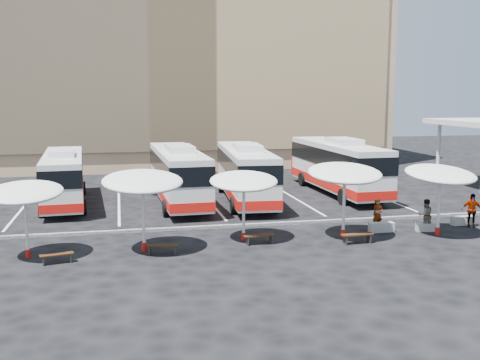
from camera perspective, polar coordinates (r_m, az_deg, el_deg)
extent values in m
plane|color=black|center=(30.19, -0.65, -5.03)|extent=(120.00, 120.00, 0.00)
cube|color=tan|center=(61.26, -6.86, 13.63)|extent=(42.00, 18.00, 25.00)
cube|color=tan|center=(52.20, -5.88, 13.96)|extent=(40.00, 0.30, 20.00)
cylinder|color=silver|center=(49.34, 19.50, 2.65)|extent=(0.30, 0.30, 4.80)
cube|color=black|center=(30.65, -0.84, -4.68)|extent=(34.00, 0.25, 0.15)
cube|color=white|center=(37.93, -21.30, -2.79)|extent=(0.15, 12.00, 0.01)
cube|color=white|center=(37.43, -12.20, -2.53)|extent=(0.15, 12.00, 0.01)
cube|color=white|center=(37.89, -3.08, -2.21)|extent=(0.15, 12.00, 0.01)
cube|color=white|center=(39.27, 5.60, -1.86)|extent=(0.15, 12.00, 0.01)
cube|color=white|center=(41.48, 13.52, -1.49)|extent=(0.15, 12.00, 0.01)
cube|color=silver|center=(38.50, -17.49, 0.38)|extent=(3.08, 11.60, 2.87)
cube|color=black|center=(38.43, -17.53, 1.22)|extent=(3.14, 11.66, 1.05)
cube|color=red|center=(38.66, -17.42, -1.17)|extent=(3.14, 11.66, 0.53)
cube|color=red|center=(44.28, -17.24, 0.49)|extent=(2.46, 0.34, 1.34)
cube|color=silver|center=(37.36, -17.65, 2.64)|extent=(1.70, 2.96, 0.38)
cylinder|color=black|center=(42.07, -18.90, -0.93)|extent=(0.39, 0.97, 0.96)
cylinder|color=black|center=(42.00, -15.65, -0.80)|extent=(0.39, 0.97, 0.96)
cylinder|color=black|center=(35.03, -19.53, -2.82)|extent=(0.39, 0.97, 0.96)
cylinder|color=black|center=(34.94, -15.61, -2.67)|extent=(0.39, 0.97, 0.96)
cube|color=silver|center=(37.37, -6.33, 0.69)|extent=(2.91, 12.35, 3.07)
cube|color=black|center=(37.29, -6.34, 1.62)|extent=(2.97, 12.41, 1.13)
cube|color=red|center=(37.54, -6.30, -1.01)|extent=(2.97, 12.41, 0.56)
cube|color=red|center=(43.51, -7.38, 0.78)|extent=(2.62, 0.28, 1.43)
cube|color=silver|center=(36.16, -6.16, 3.20)|extent=(1.72, 3.12, 0.41)
cylinder|color=black|center=(40.97, -8.73, -0.75)|extent=(0.39, 1.03, 1.02)
cylinder|color=black|center=(41.27, -5.19, -0.62)|extent=(0.39, 1.03, 1.02)
cylinder|color=black|center=(33.46, -7.53, -2.85)|extent=(0.39, 1.03, 1.02)
cylinder|color=black|center=(33.82, -3.22, -2.67)|extent=(0.39, 1.03, 1.02)
cube|color=silver|center=(37.85, 0.53, 0.85)|extent=(3.55, 12.50, 3.08)
cube|color=black|center=(37.77, 0.53, 1.78)|extent=(3.62, 12.56, 1.13)
cube|color=red|center=(38.02, 0.53, -0.83)|extent=(3.62, 12.56, 0.57)
cube|color=red|center=(44.01, -0.60, 0.94)|extent=(2.64, 0.42, 1.44)
cube|color=silver|center=(36.64, 0.76, 3.34)|extent=(1.89, 3.20, 0.41)
cylinder|color=black|center=(41.45, -1.93, -0.55)|extent=(0.44, 1.05, 1.03)
cylinder|color=black|center=(41.78, 1.58, -0.47)|extent=(0.44, 1.05, 1.03)
cylinder|color=black|center=(33.92, -0.64, -2.62)|extent=(0.44, 1.05, 1.03)
cylinder|color=black|center=(34.31, 3.63, -2.50)|extent=(0.44, 1.05, 1.03)
cube|color=silver|center=(41.44, 9.86, 1.52)|extent=(2.85, 12.84, 3.20)
cube|color=black|center=(41.36, 9.88, 2.40)|extent=(2.91, 12.91, 1.17)
cube|color=red|center=(41.60, 9.82, -0.09)|extent=(2.91, 12.91, 0.59)
cube|color=red|center=(47.45, 6.84, 1.51)|extent=(2.74, 0.25, 1.49)
cube|color=silver|center=(40.28, 10.51, 3.89)|extent=(1.75, 3.23, 0.43)
cylinder|color=black|center=(44.62, 6.37, 0.09)|extent=(0.39, 1.07, 1.07)
cylinder|color=black|center=(45.57, 9.54, 0.20)|extent=(0.39, 1.07, 1.07)
cylinder|color=black|center=(37.27, 10.44, -1.70)|extent=(0.39, 1.07, 1.07)
cylinder|color=black|center=(38.40, 14.10, -1.52)|extent=(0.39, 1.07, 1.07)
cylinder|color=silver|center=(26.41, -20.87, -4.37)|extent=(0.14, 0.14, 2.91)
cylinder|color=red|center=(26.71, -20.72, -7.01)|extent=(0.22, 0.22, 0.39)
ellipsoid|color=silver|center=(26.12, -21.05, -1.16)|extent=(3.48, 3.52, 1.00)
cylinder|color=silver|center=(26.03, -9.77, -3.75)|extent=(0.17, 0.17, 3.23)
cylinder|color=red|center=(26.36, -9.69, -6.72)|extent=(0.26, 0.26, 0.43)
ellipsoid|color=silver|center=(25.73, -9.87, -0.12)|extent=(4.07, 4.11, 1.10)
cylinder|color=silver|center=(27.63, 0.37, -3.20)|extent=(0.15, 0.15, 2.94)
cylinder|color=red|center=(27.92, 0.37, -5.76)|extent=(0.24, 0.24, 0.39)
ellipsoid|color=silver|center=(27.35, 0.37, -0.09)|extent=(3.74, 3.78, 1.01)
cylinder|color=silver|center=(28.60, 10.51, -2.63)|extent=(0.16, 0.16, 3.25)
cylinder|color=red|center=(28.91, 10.43, -5.36)|extent=(0.25, 0.25, 0.43)
ellipsoid|color=silver|center=(28.32, 10.60, 0.71)|extent=(3.89, 3.94, 1.11)
cylinder|color=silver|center=(30.40, 19.54, -2.44)|extent=(0.16, 0.16, 3.12)
cylinder|color=red|center=(30.68, 19.41, -4.92)|extent=(0.25, 0.25, 0.42)
ellipsoid|color=silver|center=(30.15, 19.69, 0.57)|extent=(3.86, 3.90, 1.07)
cube|color=black|center=(25.39, -18.13, -7.20)|extent=(1.44, 0.66, 0.06)
cube|color=black|center=(25.40, -19.36, -7.76)|extent=(0.13, 0.36, 0.37)
cube|color=black|center=(25.51, -16.85, -7.57)|extent=(0.13, 0.36, 0.37)
cube|color=black|center=(25.71, -7.90, -6.61)|extent=(1.49, 0.64, 0.06)
cube|color=black|center=(25.84, -9.17, -7.07)|extent=(0.12, 0.37, 0.38)
cube|color=black|center=(25.71, -6.60, -7.10)|extent=(0.12, 0.37, 0.38)
cube|color=black|center=(27.18, 1.98, -5.64)|extent=(1.55, 0.49, 0.06)
cube|color=black|center=(27.07, 0.74, -6.21)|extent=(0.08, 0.39, 0.41)
cube|color=black|center=(27.42, 3.21, -6.03)|extent=(0.08, 0.39, 0.41)
cube|color=black|center=(27.85, 11.82, -5.44)|extent=(1.60, 0.51, 0.06)
cube|color=black|center=(27.64, 10.62, -6.03)|extent=(0.08, 0.40, 0.42)
cube|color=black|center=(28.20, 12.96, -5.81)|extent=(0.08, 0.40, 0.42)
cube|color=#959590|center=(30.53, 14.16, -4.67)|extent=(1.32, 0.44, 0.50)
cube|color=#959590|center=(31.36, 18.49, -4.56)|extent=(1.22, 0.57, 0.44)
cube|color=#959590|center=(33.51, 21.68, -3.85)|extent=(1.30, 0.45, 0.48)
imported|color=black|center=(30.87, 13.80, -3.39)|extent=(0.66, 0.48, 1.67)
imported|color=black|center=(31.22, 18.33, -3.40)|extent=(0.90, 0.73, 1.72)
imported|color=black|center=(33.09, 22.48, -2.86)|extent=(1.17, 0.80, 1.84)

